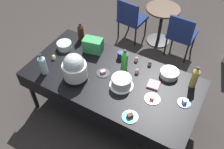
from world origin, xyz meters
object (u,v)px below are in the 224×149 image
soda_bottle_lime_soda (124,61)px  dessert_plate_charcoal (103,73)px  cupcake_berry (91,40)px  soda_bottle_ginger_ale (195,78)px  potluck_table (112,81)px  ceramic_snack_bowl (169,73)px  coffee_mug_navy (121,55)px  cupcake_vanilla (54,57)px  maroon_chair_left (131,18)px  slow_cooker (75,68)px  dessert_plate_cobalt (184,102)px  maroon_chair_right (181,33)px  cupcake_mint (136,59)px  soda_bottle_cola (81,32)px  soda_bottle_water (43,65)px  dessert_plate_coral (152,98)px  soda_carton (93,45)px  dessert_plate_teal (130,116)px  frosted_layer_cake (121,82)px  round_cafe_table (162,19)px  cupcake_rose (150,63)px  cupcake_lemon (137,71)px  glass_salad_bowl (64,45)px

soda_bottle_lime_soda → dessert_plate_charcoal: bearing=-135.5°
cupcake_berry → soda_bottle_ginger_ale: size_ratio=0.21×
potluck_table → ceramic_snack_bowl: (0.61, 0.38, 0.10)m
soda_bottle_ginger_ale → coffee_mug_navy: 1.00m
cupcake_vanilla → maroon_chair_left: 1.81m
slow_cooker → dessert_plate_cobalt: bearing=12.5°
maroon_chair_right → soda_bottle_lime_soda: bearing=-102.8°
cupcake_mint → maroon_chair_right: (0.26, 1.25, -0.29)m
coffee_mug_navy → soda_bottle_lime_soda: bearing=-51.2°
soda_bottle_cola → soda_bottle_water: size_ratio=0.91×
dessert_plate_coral → cupcake_vanilla: cupcake_vanilla is taller
soda_bottle_cola → soda_carton: (0.29, -0.13, -0.03)m
dessert_plate_teal → soda_bottle_cola: soda_bottle_cola is taller
frosted_layer_cake → dessert_plate_coral: 0.41m
maroon_chair_right → round_cafe_table: bearing=153.3°
cupcake_rose → maroon_chair_right: maroon_chair_right is taller
ceramic_snack_bowl → coffee_mug_navy: 0.69m
dessert_plate_charcoal → maroon_chair_right: 1.77m
dessert_plate_cobalt → cupcake_rose: size_ratio=2.27×
dessert_plate_charcoal → soda_bottle_cola: bearing=145.2°
cupcake_rose → soda_bottle_ginger_ale: (0.59, -0.08, 0.11)m
cupcake_mint → soda_bottle_water: bearing=-140.0°
dessert_plate_coral → soda_bottle_water: 1.40m
ceramic_snack_bowl → dessert_plate_cobalt: (0.30, -0.32, -0.03)m
cupcake_vanilla → soda_carton: bearing=47.6°
dessert_plate_cobalt → round_cafe_table: size_ratio=0.21×
cupcake_vanilla → dessert_plate_cobalt: bearing=4.8°
potluck_table → maroon_chair_right: maroon_chair_right is taller
cupcake_mint → soda_bottle_cola: size_ratio=0.24×
soda_carton → soda_bottle_cola: bearing=143.9°
dessert_plate_charcoal → soda_bottle_cola: (-0.63, 0.44, 0.12)m
ceramic_snack_bowl → round_cafe_table: bearing=113.5°
coffee_mug_navy → soda_bottle_cola: bearing=174.3°
coffee_mug_navy → cupcake_vanilla: bearing=-148.7°
dessert_plate_teal → coffee_mug_navy: coffee_mug_navy is taller
cupcake_rose → coffee_mug_navy: (-0.40, -0.06, 0.02)m
frosted_layer_cake → soda_bottle_ginger_ale: 0.86m
dessert_plate_teal → soda_bottle_ginger_ale: (0.45, 0.78, 0.14)m
slow_cooker → soda_carton: (-0.09, 0.55, -0.07)m
dessert_plate_cobalt → maroon_chair_right: bearing=107.7°
cupcake_mint → maroon_chair_left: size_ratio=0.08×
soda_bottle_cola → soda_bottle_ginger_ale: (1.68, -0.09, 0.02)m
soda_bottle_water → dessert_plate_charcoal: bearing=28.6°
dessert_plate_charcoal → dessert_plate_coral: same height
cupcake_berry → soda_bottle_lime_soda: size_ratio=0.21×
dessert_plate_charcoal → maroon_chair_left: bearing=104.2°
cupcake_lemon → soda_bottle_lime_soda: size_ratio=0.21×
cupcake_berry → glass_salad_bowl: bearing=-128.7°
dessert_plate_teal → soda_bottle_ginger_ale: 0.91m
dessert_plate_coral → slow_cooker: bearing=-170.3°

